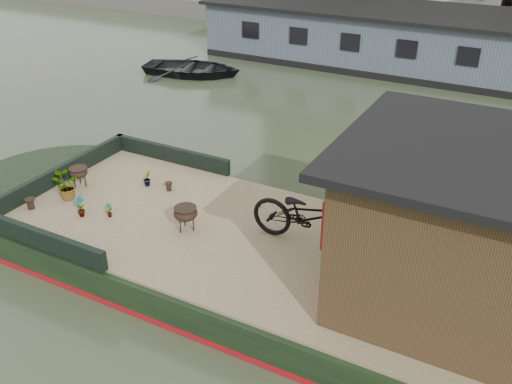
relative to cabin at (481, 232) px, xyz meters
The scene contains 18 objects.
ground 2.88m from the cabin, behind, with size 120.00×120.00×0.00m, color #303E27.
houseboat_hull 3.87m from the cabin, behind, with size 14.01×4.02×0.60m.
houseboat_deck 2.52m from the cabin, behind, with size 11.80×3.80×0.05m, color #98855E.
bow_bulwark 7.33m from the cabin, behind, with size 3.00×4.00×0.35m.
cabin is the anchor object (origin of this frame).
bicycle 2.76m from the cabin, behind, with size 0.73×2.10×1.10m, color black.
potted_plant_a 6.87m from the cabin, behind, with size 0.23×0.15×0.43m, color brown.
potted_plant_b 6.56m from the cabin, behind, with size 0.18×0.14×0.32m, color brown.
potted_plant_c 7.54m from the cabin, behind, with size 0.49×0.43×0.55m, color brown.
potted_plant_d 2.45m from the cabin, 155.59° to the left, with size 0.30×0.30×0.54m, color maroon.
potted_plant_e 6.39m from the cabin, behind, with size 0.15×0.10×0.29m, color #A33C2F.
brazier_front 4.87m from the cabin, behind, with size 0.43×0.43×0.46m, color black, non-canonical shape.
brazier_rear 7.68m from the cabin, behind, with size 0.38×0.38×0.41m, color black, non-canonical shape.
bollard_port 6.07m from the cabin, behind, with size 0.15×0.15×0.18m, color black.
bollard_stbd 7.94m from the cabin, behind, with size 0.19×0.19×0.21m, color black.
dinghy 14.69m from the cabin, 139.91° to the left, with size 2.56×3.58×0.74m, color black.
far_houseboat 14.20m from the cabin, 98.88° to the left, with size 20.40×4.40×2.11m.
quay 20.67m from the cabin, 96.09° to the left, with size 60.00×6.00×0.90m, color #47443F.
Camera 1 is at (2.60, -7.29, 6.07)m, focal length 40.00 mm.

